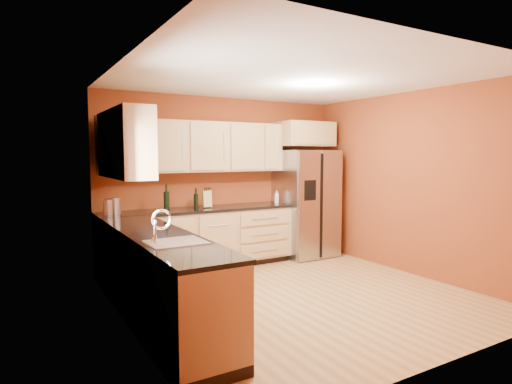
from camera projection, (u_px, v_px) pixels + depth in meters
floor at (296, 295)px, 5.20m from camera, size 4.00×4.00×0.00m
ceiling at (298, 78)px, 4.97m from camera, size 4.00×4.00×0.00m
wall_back at (224, 180)px, 6.80m from camera, size 4.00×0.04×2.60m
wall_front at (446, 207)px, 3.36m from camera, size 4.00×0.04×2.60m
wall_left at (126, 197)px, 4.08m from camera, size 0.04×4.00×2.60m
wall_right at (411, 183)px, 6.09m from camera, size 0.04×4.00×2.60m
base_cabinets_back at (199, 240)px, 6.34m from camera, size 2.90×0.60×0.88m
base_cabinets_left at (159, 281)px, 4.30m from camera, size 0.60×2.80×0.88m
countertop_back at (199, 210)px, 6.30m from camera, size 2.90×0.62×0.04m
countertop_left at (159, 236)px, 4.27m from camera, size 0.62×2.80×0.04m
upper_cabinets_back at (213, 147)px, 6.49m from camera, size 2.30×0.33×0.75m
upper_cabinets_left at (124, 144)px, 4.74m from camera, size 0.33×1.35×0.75m
corner_upper_cabinet at (120, 146)px, 5.64m from camera, size 0.67×0.67×0.75m
over_fridge_cabinet at (304, 134)px, 7.16m from camera, size 0.92×0.60×0.40m
refrigerator at (306, 203)px, 7.19m from camera, size 0.90×0.75×1.78m
window at (142, 173)px, 3.64m from camera, size 0.03×0.90×1.00m
sink_faucet at (176, 226)px, 3.82m from camera, size 0.50×0.42×0.30m
canister_left at (115, 206)px, 5.65m from camera, size 0.14×0.14×0.22m
canister_right at (108, 207)px, 5.61m from camera, size 0.15×0.15×0.20m
wine_bottle_a at (166, 197)px, 6.05m from camera, size 0.09×0.09×0.37m
wine_bottle_b at (196, 198)px, 6.22m from camera, size 0.08×0.08×0.30m
knife_block at (207, 199)px, 6.39m from camera, size 0.15×0.14×0.25m
soap_dispenser at (277, 197)px, 6.95m from camera, size 0.08×0.08×0.20m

